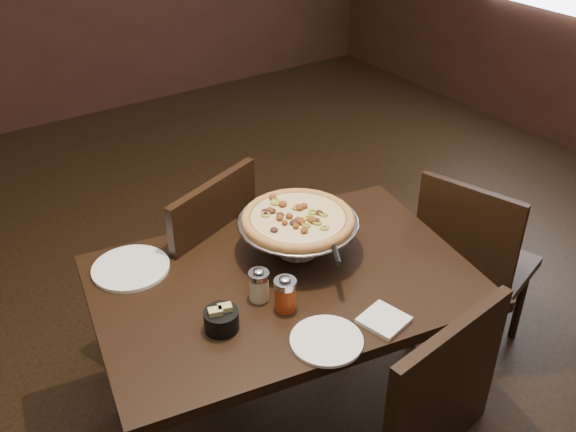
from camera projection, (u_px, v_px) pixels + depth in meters
room at (327, 80)px, 1.76m from camera, size 6.04×7.04×2.84m
dining_table at (284, 302)px, 2.12m from camera, size 1.32×1.00×0.75m
pizza_stand at (298, 219)px, 2.12m from camera, size 0.41×0.41×0.17m
parmesan_shaker at (259, 285)px, 1.95m from camera, size 0.06×0.06×0.11m
pepper_flake_shaker at (285, 294)px, 1.91m from camera, size 0.07×0.07×0.12m
packet_caddy at (221, 319)px, 1.85m from camera, size 0.10×0.10×0.08m
napkin_stack at (384, 320)px, 1.89m from camera, size 0.15×0.15×0.01m
plate_left at (131, 268)px, 2.10m from camera, size 0.25×0.25×0.01m
plate_near at (327, 341)px, 1.82m from camera, size 0.21×0.21×0.01m
serving_spatula at (336, 254)px, 1.96m from camera, size 0.14×0.14×0.02m
chair_far at (194, 269)px, 2.50m from camera, size 0.57×0.57×0.95m
chair_side at (471, 262)px, 2.60m from camera, size 0.51×0.51×0.88m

